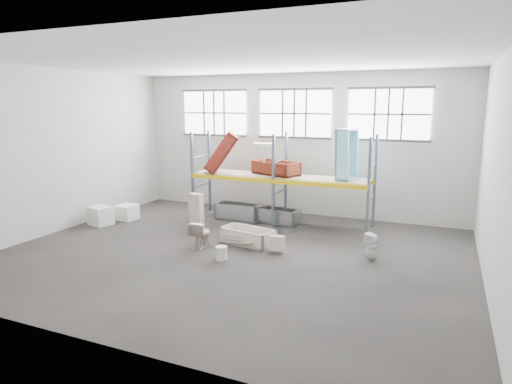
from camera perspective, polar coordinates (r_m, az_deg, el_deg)
The scene contains 34 objects.
floor at distance 11.99m, azimuth -2.86°, elevation -8.10°, with size 12.00×10.00×0.10m, color #453F3C.
ceiling at distance 11.38m, azimuth -3.12°, elevation 16.94°, with size 12.00×10.00×0.10m, color silver.
wall_back at distance 16.07m, azimuth 5.03°, elevation 6.10°, with size 12.00×0.10×5.00m, color #B5B0A7.
wall_front at distance 7.28m, azimuth -20.80°, elevation -0.62°, with size 12.00×0.10×5.00m, color #9E9A92.
wall_left at distance 15.08m, azimuth -24.17°, elevation 4.85°, with size 0.10×10.00×5.00m, color #AFABA2.
wall_right at distance 10.30m, azimuth 28.85°, elevation 1.97°, with size 0.10×10.00×5.00m, color #B9B5AD.
window_left at distance 17.18m, azimuth -5.37°, elevation 10.09°, with size 2.60×0.04×1.60m, color white.
window_mid at distance 15.90m, azimuth 4.97°, elevation 10.02°, with size 2.60×0.04×1.60m, color white.
window_right at distance 15.20m, azimuth 16.66°, elevation 9.56°, with size 2.60×0.04×1.60m, color white.
rack_upright_la at distance 15.50m, azimuth -8.18°, elevation 2.12°, with size 0.08×0.08×3.00m, color slate.
rack_upright_lb at distance 16.52m, azimuth -6.02°, elevation 2.73°, with size 0.08×0.08×3.00m, color slate.
rack_upright_ma at distance 14.18m, azimuth 2.23°, elevation 1.40°, with size 0.08×0.08×3.00m, color slate.
rack_upright_mb at distance 15.29m, azimuth 3.85°, elevation 2.09°, with size 0.08×0.08×3.00m, color slate.
rack_upright_ra at distance 13.42m, azimuth 14.27°, elevation 0.50°, with size 0.08×0.08×3.00m, color slate.
rack_upright_rb at distance 14.59m, azimuth 15.03°, elevation 1.30°, with size 0.08×0.08×3.00m, color slate.
rack_beam_front at distance 14.18m, azimuth 2.23°, elevation 1.40°, with size 6.00×0.10×0.14m, color yellow.
rack_beam_back at distance 15.29m, azimuth 3.85°, elevation 2.09°, with size 6.00×0.10×0.14m, color yellow.
shelf_deck at distance 14.72m, azimuth 3.08°, elevation 2.06°, with size 5.90×1.10×0.03m, color gray.
wet_patch at distance 14.33m, azimuth 1.90°, elevation -4.64°, with size 1.80×1.80×0.00m, color black.
bathtub_beige at distance 12.66m, azimuth -1.07°, elevation -5.72°, with size 1.53×0.72×0.45m, color beige, non-canonical shape.
cistern_spare at distance 11.91m, azimuth 2.71°, elevation -6.54°, with size 0.40×0.19×0.38m, color beige.
sink_in_tub at distance 12.28m, azimuth -0.93°, elevation -6.57°, with size 0.42×0.42×0.15m, color beige.
toilet_beige at distance 12.47m, azimuth -7.08°, elevation -5.37°, with size 0.41×0.73×0.74m, color beige.
cistern_tall at distance 13.82m, azimuth -7.68°, elevation -2.70°, with size 0.40×0.26×1.23m, color beige.
toilet_white at distance 11.72m, azimuth 14.70°, elevation -6.83°, with size 0.32×0.33×0.71m, color white.
steel_tub_left at distance 15.37m, azimuth -2.27°, elevation -2.49°, with size 1.52×0.71×0.56m, color #B4B8BD, non-canonical shape.
steel_tub_right at distance 14.87m, azimuth 2.96°, elevation -3.09°, with size 1.34×0.63×0.49m, color #AFB2B7, non-canonical shape.
rust_tub_flat at distance 14.89m, azimuth 2.58°, elevation 3.10°, with size 1.60×0.75×0.45m, color maroon, non-canonical shape.
rust_tub_tilted at distance 15.24m, azimuth -4.42°, elevation 5.07°, with size 1.49×0.70×0.42m, color #953826, non-canonical shape.
sink_on_shelf at distance 14.46m, azimuth 1.06°, elevation 3.97°, with size 0.72×0.56×0.64m, color white.
blue_tub_upright at distance 14.04m, azimuth 11.59°, elevation 4.77°, with size 1.57×0.74×0.44m, color #92DCF3, non-canonical shape.
bucket at distance 11.46m, azimuth -4.47°, elevation -7.84°, with size 0.30×0.30×0.35m, color silver.
carton_near at distance 15.54m, azimuth -19.35°, elevation -2.89°, with size 0.70×0.60×0.60m, color white.
carton_far at distance 15.94m, azimuth -16.27°, elevation -2.52°, with size 0.62×0.62×0.52m, color white.
Camera 1 is at (5.01, -10.15, 3.89)m, focal length 31.11 mm.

